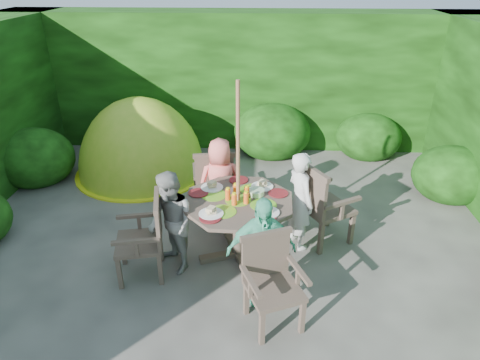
# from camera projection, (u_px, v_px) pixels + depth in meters

# --- Properties ---
(ground) EXTENTS (60.00, 60.00, 0.00)m
(ground) POSITION_uv_depth(u_px,v_px,m) (226.00, 258.00, 5.29)
(ground) COLOR #403E39
(ground) RESTS_ON ground
(hedge_enclosure) EXTENTS (9.00, 9.00, 2.50)m
(hedge_enclosure) POSITION_uv_depth(u_px,v_px,m) (233.00, 126.00, 5.91)
(hedge_enclosure) COLOR black
(hedge_enclosure) RESTS_ON ground
(patio_table) EXTENTS (1.75, 1.75, 0.95)m
(patio_table) POSITION_uv_depth(u_px,v_px,m) (239.00, 209.00, 5.05)
(patio_table) COLOR #3E3229
(patio_table) RESTS_ON ground
(parasol_pole) EXTENTS (0.06, 0.06, 2.20)m
(parasol_pole) POSITION_uv_depth(u_px,v_px,m) (238.00, 176.00, 4.85)
(parasol_pole) COLOR brown
(parasol_pole) RESTS_ON ground
(garden_chair_right) EXTENTS (0.79, 0.82, 1.05)m
(garden_chair_right) POSITION_uv_depth(u_px,v_px,m) (321.00, 204.00, 5.38)
(garden_chair_right) COLOR #3E3229
(garden_chair_right) RESTS_ON ground
(garden_chair_left) EXTENTS (0.62, 0.67, 0.96)m
(garden_chair_left) POSITION_uv_depth(u_px,v_px,m) (146.00, 236.00, 4.82)
(garden_chair_left) COLOR #3E3229
(garden_chair_left) RESTS_ON ground
(garden_chair_back) EXTENTS (0.66, 0.61, 0.96)m
(garden_chair_back) POSITION_uv_depth(u_px,v_px,m) (214.00, 181.00, 6.05)
(garden_chair_back) COLOR #3E3229
(garden_chair_back) RESTS_ON ground
(garden_chair_front) EXTENTS (0.69, 0.66, 0.91)m
(garden_chair_front) POSITION_uv_depth(u_px,v_px,m) (271.00, 280.00, 4.20)
(garden_chair_front) COLOR #3E3229
(garden_chair_front) RESTS_ON ground
(child_right) EXTENTS (0.48, 0.56, 1.29)m
(child_right) POSITION_uv_depth(u_px,v_px,m) (300.00, 201.00, 5.28)
(child_right) COLOR silver
(child_right) RESTS_ON ground
(child_left) EXTENTS (0.74, 0.76, 1.24)m
(child_left) POSITION_uv_depth(u_px,v_px,m) (171.00, 223.00, 4.86)
(child_left) COLOR gray
(child_left) RESTS_ON ground
(child_back) EXTENTS (0.68, 0.53, 1.24)m
(child_back) POSITION_uv_depth(u_px,v_px,m) (220.00, 183.00, 5.75)
(child_back) COLOR #FF7269
(child_back) RESTS_ON ground
(child_front) EXTENTS (0.77, 0.43, 1.24)m
(child_front) POSITION_uv_depth(u_px,v_px,m) (261.00, 251.00, 4.39)
(child_front) COLOR #54C59D
(child_front) RESTS_ON ground
(dome_tent) EXTENTS (2.49, 2.49, 2.61)m
(dome_tent) POSITION_uv_depth(u_px,v_px,m) (143.00, 171.00, 7.50)
(dome_tent) COLOR #8FB623
(dome_tent) RESTS_ON ground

